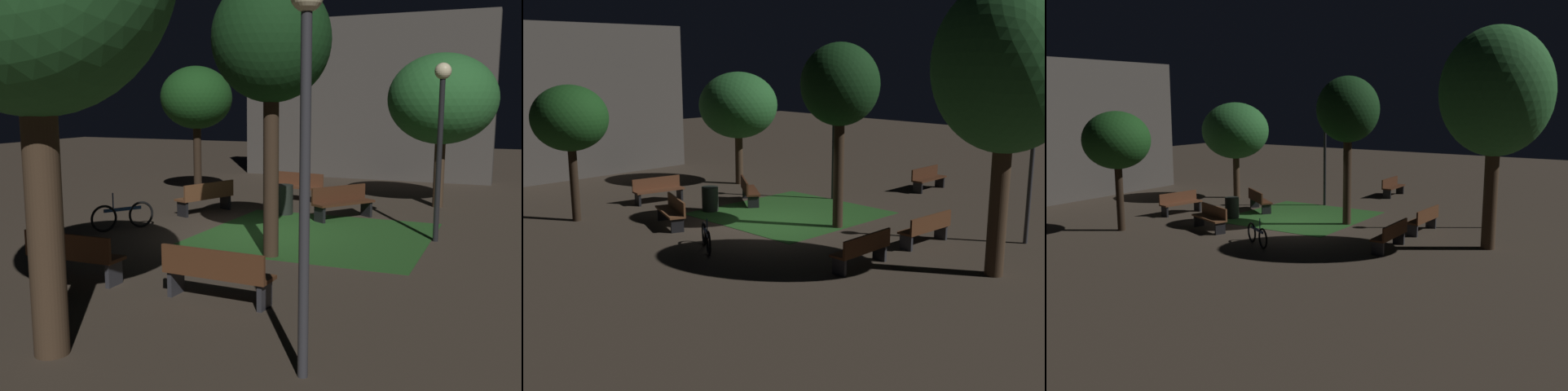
% 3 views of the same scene
% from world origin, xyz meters
% --- Properties ---
extents(ground_plane, '(60.00, 60.00, 0.00)m').
position_xyz_m(ground_plane, '(0.00, 0.00, 0.00)').
color(ground_plane, '#3D3328').
extents(grass_lawn, '(5.17, 4.95, 0.01)m').
position_xyz_m(grass_lawn, '(1.34, 0.39, 0.01)').
color(grass_lawn, '#23511E').
rests_on(grass_lawn, ground).
extents(bench_front_right, '(1.81, 0.50, 0.88)m').
position_xyz_m(bench_front_right, '(-1.41, -4.77, 0.48)').
color(bench_front_right, '#512D19').
rests_on(bench_front_right, ground).
extents(bench_lawn_edge, '(1.82, 0.56, 0.88)m').
position_xyz_m(bench_lawn_edge, '(1.40, -4.77, 0.48)').
color(bench_lawn_edge, '#512D19').
rests_on(bench_lawn_edge, ground).
extents(bench_front_left, '(1.06, 1.86, 0.88)m').
position_xyz_m(bench_front_left, '(-2.36, 1.84, 0.48)').
color(bench_front_left, brown).
rests_on(bench_front_left, ground).
extents(bench_back_row, '(1.81, 0.52, 0.88)m').
position_xyz_m(bench_back_row, '(7.85, -0.65, 0.48)').
color(bench_back_row, '#422314').
rests_on(bench_back_row, ground).
extents(bench_near_trees, '(1.86, 0.78, 0.88)m').
position_xyz_m(bench_near_trees, '(-0.82, 4.91, 0.48)').
color(bench_near_trees, brown).
rests_on(bench_near_trees, ground).
extents(bench_by_lamp, '(1.42, 1.75, 0.88)m').
position_xyz_m(bench_by_lamp, '(1.37, 2.54, 0.48)').
color(bench_by_lamp, '#422314').
rests_on(bench_by_lamp, ground).
extents(tree_lawn_side, '(2.32, 2.32, 5.50)m').
position_xyz_m(tree_lawn_side, '(1.11, -1.82, 4.23)').
color(tree_lawn_side, '#38281C').
rests_on(tree_lawn_side, ground).
extents(tree_back_left, '(3.13, 3.13, 4.51)m').
position_xyz_m(tree_back_left, '(3.48, 5.47, 3.17)').
color(tree_back_left, '#423021').
rests_on(tree_back_left, ground).
extents(tree_tall_center, '(2.34, 2.34, 4.26)m').
position_xyz_m(tree_tall_center, '(-4.14, 4.52, 3.21)').
color(tree_tall_center, '#2D2116').
rests_on(tree_tall_center, ground).
extents(tree_right_canopy, '(3.40, 3.40, 6.85)m').
position_xyz_m(tree_right_canopy, '(0.41, -7.27, 4.84)').
color(tree_right_canopy, '#423021').
rests_on(tree_right_canopy, ground).
extents(lamp_post_plaza_east, '(0.36, 0.36, 4.38)m').
position_xyz_m(lamp_post_plaza_east, '(3.49, -6.63, 2.99)').
color(lamp_post_plaza_east, '#333338').
rests_on(lamp_post_plaza_east, ground).
extents(lamp_post_near_wall, '(0.36, 0.36, 3.94)m').
position_xyz_m(lamp_post_near_wall, '(4.00, 0.87, 2.73)').
color(lamp_post_near_wall, black).
rests_on(lamp_post_near_wall, ground).
extents(trash_bin, '(0.55, 0.55, 0.83)m').
position_xyz_m(trash_bin, '(-0.33, 2.56, 0.41)').
color(trash_bin, black).
rests_on(trash_bin, ground).
extents(bicycle, '(0.88, 1.42, 0.93)m').
position_xyz_m(bicycle, '(-3.20, -0.89, 0.34)').
color(bicycle, black).
rests_on(bicycle, ground).
extents(building_wall_backdrop, '(10.05, 0.80, 6.46)m').
position_xyz_m(building_wall_backdrop, '(-0.27, 11.37, 3.23)').
color(building_wall_backdrop, '#4C4742').
rests_on(building_wall_backdrop, ground).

